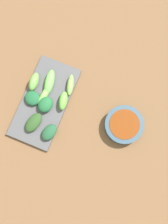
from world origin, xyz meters
TOP-DOWN VIEW (x-y plane):
  - tabletop at (0.00, 0.00)m, footprint 2.10×2.10m
  - sauce_bowl at (-0.17, -0.03)m, footprint 0.13×0.13m
  - serving_plate at (0.10, -0.00)m, footprint 0.15×0.30m
  - broccoli_stalk_0 at (0.04, -0.02)m, footprint 0.04×0.07m
  - broccoli_leafy_1 at (0.14, 0.01)m, footprint 0.07×0.06m
  - broccoli_leafy_2 at (0.04, 0.09)m, footprint 0.06×0.07m
  - broccoli_leafy_3 at (0.09, 0.01)m, footprint 0.05×0.06m
  - broccoli_stalk_4 at (0.11, -0.07)m, footprint 0.05×0.09m
  - broccoli_stalk_5 at (0.16, -0.05)m, footprint 0.04×0.07m
  - broccoli_stalk_6 at (0.04, -0.08)m, footprint 0.04×0.08m
  - broccoli_stalk_7 at (0.11, -0.03)m, footprint 0.03×0.10m
  - broccoli_leafy_8 at (0.11, 0.08)m, footprint 0.06×0.08m

SIDE VIEW (x-z plane):
  - tabletop at x=0.00m, z-range 0.00..0.02m
  - serving_plate at x=0.10m, z-range 0.02..0.03m
  - sauce_bowl at x=-0.17m, z-range 0.02..0.06m
  - broccoli_stalk_7 at x=0.11m, z-range 0.03..0.05m
  - broccoli_leafy_1 at x=0.14m, z-range 0.03..0.05m
  - broccoli_stalk_6 at x=0.04m, z-range 0.03..0.05m
  - broccoli_leafy_8 at x=0.11m, z-range 0.03..0.05m
  - broccoli_leafy_2 at x=0.04m, z-range 0.03..0.06m
  - broccoli_stalk_4 at x=0.11m, z-range 0.03..0.06m
  - broccoli_leafy_3 at x=0.09m, z-range 0.03..0.06m
  - broccoli_stalk_0 at x=0.04m, z-range 0.03..0.06m
  - broccoli_stalk_5 at x=0.16m, z-range 0.03..0.06m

